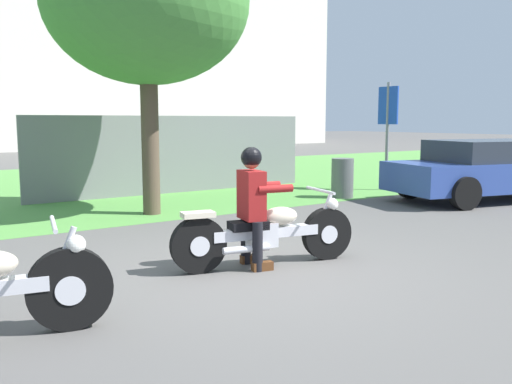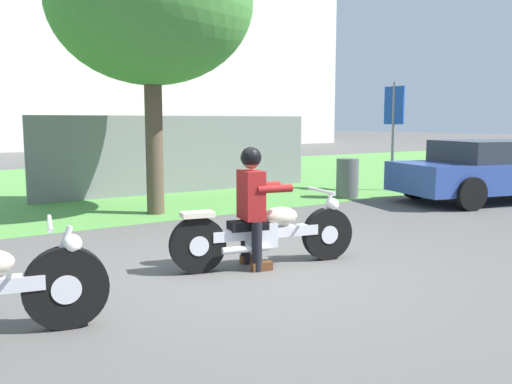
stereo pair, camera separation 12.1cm
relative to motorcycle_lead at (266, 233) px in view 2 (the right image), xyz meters
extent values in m
plane|color=#565451|center=(-0.28, -0.18, -0.39)|extent=(120.00, 120.00, 0.00)
cube|color=#549342|center=(-0.28, 9.26, -0.38)|extent=(60.00, 12.00, 0.01)
cube|color=silver|center=(2.33, 30.44, 6.44)|extent=(44.35, 8.00, 13.65)
cylinder|color=black|center=(0.79, -0.16, -0.07)|extent=(0.64, 0.25, 0.63)
cylinder|color=silver|center=(0.79, -0.16, -0.07)|extent=(0.25, 0.18, 0.22)
cylinder|color=black|center=(-0.81, 0.17, -0.07)|extent=(0.64, 0.25, 0.63)
cylinder|color=silver|center=(-0.81, 0.17, -0.07)|extent=(0.25, 0.18, 0.22)
cube|color=silver|center=(-0.01, 0.00, 0.01)|extent=(1.31, 0.41, 0.12)
cube|color=silver|center=(-0.06, 0.01, -0.01)|extent=(0.36, 0.30, 0.28)
ellipsoid|color=beige|center=(0.17, -0.03, 0.19)|extent=(0.48, 0.33, 0.22)
cube|color=black|center=(-0.22, 0.05, 0.11)|extent=(0.48, 0.33, 0.10)
cube|color=beige|center=(-0.81, 0.17, 0.27)|extent=(0.39, 0.27, 0.06)
cylinder|color=silver|center=(0.74, -0.15, 0.18)|extent=(0.26, 0.10, 0.53)
cylinder|color=silver|center=(0.69, -0.14, 0.47)|extent=(0.17, 0.65, 0.04)
sphere|color=white|center=(0.85, -0.18, 0.29)|extent=(0.16, 0.16, 0.16)
cylinder|color=silver|center=(-0.33, -0.07, -0.13)|extent=(0.55, 0.19, 0.08)
cylinder|color=black|center=(-0.15, 0.22, -0.11)|extent=(0.12, 0.12, 0.57)
cube|color=#593319|center=(-0.09, 0.20, -0.34)|extent=(0.26, 0.15, 0.10)
cylinder|color=black|center=(-0.22, -0.14, -0.11)|extent=(0.12, 0.12, 0.57)
cube|color=#593319|center=(-0.16, -0.15, -0.34)|extent=(0.26, 0.15, 0.10)
cube|color=maroon|center=(-0.18, 0.04, 0.46)|extent=(0.29, 0.42, 0.56)
cylinder|color=maroon|center=(0.07, 0.16, 0.54)|extent=(0.43, 0.17, 0.09)
cylinder|color=maroon|center=(0.00, -0.17, 0.54)|extent=(0.43, 0.17, 0.09)
sphere|color=#996B4C|center=(-0.18, 0.04, 0.86)|extent=(0.20, 0.20, 0.20)
sphere|color=black|center=(-0.18, 0.04, 0.89)|extent=(0.24, 0.24, 0.24)
cylinder|color=black|center=(-2.46, -0.70, -0.05)|extent=(0.69, 0.26, 0.68)
cylinder|color=silver|center=(-2.46, -0.70, -0.05)|extent=(0.26, 0.19, 0.24)
cylinder|color=silver|center=(-2.50, -0.69, 0.20)|extent=(0.26, 0.10, 0.53)
cylinder|color=silver|center=(-2.55, -0.67, 0.49)|extent=(0.17, 0.65, 0.04)
sphere|color=white|center=(-2.40, -0.71, 0.31)|extent=(0.16, 0.16, 0.16)
cylinder|color=brown|center=(0.36, 4.08, 0.86)|extent=(0.31, 0.31, 2.49)
ellipsoid|color=#428438|center=(0.36, 4.08, 3.35)|extent=(3.57, 3.57, 2.86)
cylinder|color=#595E5B|center=(4.70, 3.69, 0.05)|extent=(0.49, 0.49, 0.87)
cylinder|color=gray|center=(6.51, 4.06, 0.91)|extent=(0.08, 0.08, 2.60)
cube|color=#1E47B2|center=(6.51, 4.06, 1.66)|extent=(0.04, 0.60, 0.90)
cylinder|color=black|center=(5.85, 2.77, -0.07)|extent=(0.67, 0.35, 0.64)
cylinder|color=black|center=(5.45, 1.12, -0.07)|extent=(0.67, 0.35, 0.64)
cube|color=#2D4793|center=(7.01, 1.61, 0.15)|extent=(4.68, 2.71, 0.60)
cube|color=#262D38|center=(7.01, 1.61, 0.67)|extent=(2.72, 2.10, 0.44)
cube|color=slate|center=(2.12, 6.53, 0.51)|extent=(7.00, 0.06, 1.80)
camera|label=1|loc=(-3.64, -5.07, 1.30)|focal=38.31mm
camera|label=2|loc=(-3.54, -5.14, 1.30)|focal=38.31mm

